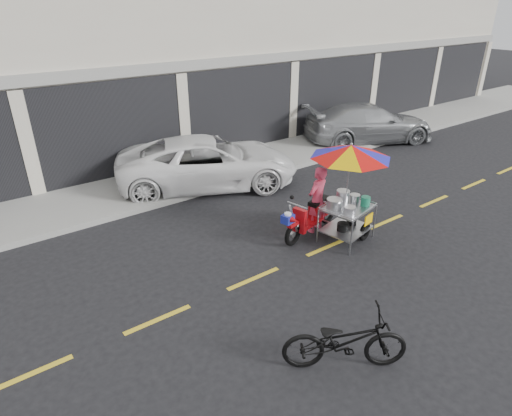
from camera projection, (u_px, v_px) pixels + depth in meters
ground at (327, 247)px, 9.36m from camera, size 90.00×90.00×0.00m
sidewalk at (202, 171)px, 13.32m from camera, size 45.00×3.00×0.15m
shophouse_block at (194, 18)px, 16.68m from camera, size 36.00×8.11×10.40m
centerline at (327, 247)px, 9.36m from camera, size 42.00×0.10×0.01m
white_pickup at (208, 162)px, 12.20m from camera, size 5.59×4.22×1.41m
silver_pickup at (369, 123)px, 16.06m from camera, size 5.27×3.74×1.42m
near_bicycle at (345, 341)px, 6.13m from camera, size 1.85×1.54×0.95m
food_vendor_rig at (337, 178)px, 9.22m from camera, size 2.50×2.04×2.24m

